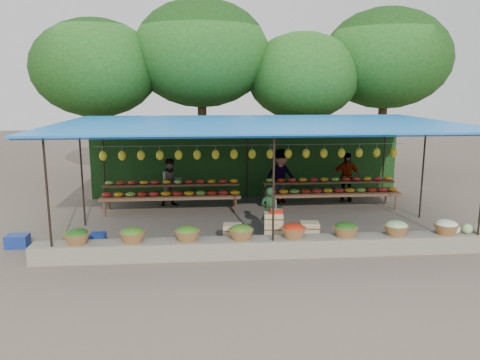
{
  "coord_description": "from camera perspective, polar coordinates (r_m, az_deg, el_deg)",
  "views": [
    {
      "loc": [
        -1.56,
        -12.77,
        3.77
      ],
      "look_at": [
        -0.48,
        0.2,
        1.17
      ],
      "focal_mm": 35.0,
      "sensor_mm": 36.0,
      "label": 1
    }
  ],
  "objects": [
    {
      "name": "netting_backdrop",
      "position": [
        16.19,
        0.81,
        2.33
      ],
      "size": [
        10.6,
        0.06,
        2.5
      ],
      "primitive_type": "cube",
      "color": "#1B4016",
      "rests_on": "ground"
    },
    {
      "name": "blue_crate_front",
      "position": [
        12.45,
        -25.49,
        -6.73
      ],
      "size": [
        0.51,
        0.37,
        0.3
      ],
      "primitive_type": "cube",
      "rotation": [
        0.0,
        0.0,
        -0.0
      ],
      "color": "navy",
      "rests_on": "ground"
    },
    {
      "name": "fruit_table_left",
      "position": [
        14.5,
        -8.35,
        -1.44
      ],
      "size": [
        4.21,
        0.95,
        0.93
      ],
      "color": "#492C1D",
      "rests_on": "ground"
    },
    {
      "name": "crate_counter",
      "position": [
        11.51,
        3.95,
        -6.22
      ],
      "size": [
        2.38,
        0.38,
        0.77
      ],
      "color": "tan",
      "rests_on": "ground"
    },
    {
      "name": "weighing_scale",
      "position": [
        11.38,
        4.41,
        -3.62
      ],
      "size": [
        0.31,
        0.31,
        0.33
      ],
      "color": "red",
      "rests_on": "crate_counter"
    },
    {
      "name": "customer_left",
      "position": [
        15.12,
        -8.37,
        -0.29
      ],
      "size": [
        0.89,
        0.79,
        1.53
      ],
      "primitive_type": "imported",
      "rotation": [
        0.0,
        0.0,
        0.33
      ],
      "color": "slate",
      "rests_on": "ground"
    },
    {
      "name": "stone_curb",
      "position": [
        10.75,
        3.88,
        -8.13
      ],
      "size": [
        10.6,
        0.55,
        0.4
      ],
      "primitive_type": "cube",
      "color": "#746B5D",
      "rests_on": "ground"
    },
    {
      "name": "vendor_seated",
      "position": [
        12.01,
        3.64,
        -3.84
      ],
      "size": [
        0.54,
        0.45,
        1.28
      ],
      "primitive_type": "imported",
      "rotation": [
        0.0,
        0.0,
        2.8
      ],
      "color": "#1B3D1E",
      "rests_on": "ground"
    },
    {
      "name": "produce_baskets",
      "position": [
        10.62,
        3.37,
        -6.3
      ],
      "size": [
        8.98,
        0.58,
        0.34
      ],
      "color": "brown",
      "rests_on": "stone_curb"
    },
    {
      "name": "customer_right",
      "position": [
        16.02,
        12.82,
        0.37
      ],
      "size": [
        0.99,
        0.5,
        1.63
      ],
      "primitive_type": "imported",
      "rotation": [
        0.0,
        0.0,
        -0.12
      ],
      "color": "slate",
      "rests_on": "ground"
    },
    {
      "name": "ground",
      "position": [
        13.4,
        2.11,
        -5.05
      ],
      "size": [
        60.0,
        60.0,
        0.0
      ],
      "primitive_type": "plane",
      "color": "brown",
      "rests_on": "ground"
    },
    {
      "name": "fruit_table_right",
      "position": [
        15.03,
        11.04,
        -1.07
      ],
      "size": [
        4.21,
        0.95,
        0.93
      ],
      "color": "#492C1D",
      "rests_on": "ground"
    },
    {
      "name": "blue_crate_back",
      "position": [
        11.91,
        -17.26,
        -6.94
      ],
      "size": [
        0.5,
        0.36,
        0.3
      ],
      "primitive_type": "cube",
      "rotation": [
        0.0,
        0.0,
        -0.01
      ],
      "color": "navy",
      "rests_on": "ground"
    },
    {
      "name": "stall_canopy",
      "position": [
        12.97,
        2.16,
        6.46
      ],
      "size": [
        10.8,
        6.6,
        2.82
      ],
      "color": "black",
      "rests_on": "ground"
    },
    {
      "name": "customer_mid",
      "position": [
        15.36,
        4.99,
        0.45
      ],
      "size": [
        1.27,
        0.89,
        1.79
      ],
      "primitive_type": "imported",
      "rotation": [
        0.0,
        0.0,
        0.21
      ],
      "color": "slate",
      "rests_on": "ground"
    },
    {
      "name": "tree_row",
      "position": [
        18.99,
        1.51,
        14.1
      ],
      "size": [
        16.51,
        5.5,
        7.12
      ],
      "color": "#321C12",
      "rests_on": "ground"
    }
  ]
}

